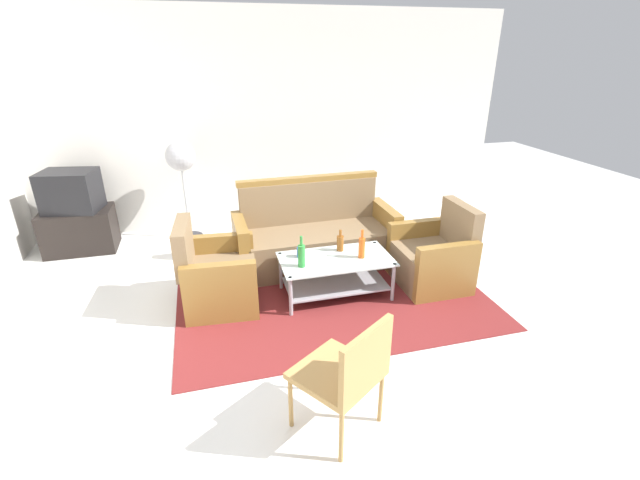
# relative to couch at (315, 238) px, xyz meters

# --- Properties ---
(ground_plane) EXTENTS (14.00, 14.00, 0.00)m
(ground_plane) POSITION_rel_couch_xyz_m (-0.12, -1.45, -0.32)
(ground_plane) COLOR white
(wall_back) EXTENTS (6.52, 0.12, 2.80)m
(wall_back) POSITION_rel_couch_xyz_m (-0.12, 1.61, 1.08)
(wall_back) COLOR silver
(wall_back) RESTS_ON ground
(rug) EXTENTS (3.03, 2.20, 0.01)m
(rug) POSITION_rel_couch_xyz_m (-0.02, -0.70, -0.31)
(rug) COLOR maroon
(rug) RESTS_ON ground
(couch) EXTENTS (1.81, 0.77, 0.96)m
(couch) POSITION_rel_couch_xyz_m (0.00, 0.00, 0.00)
(couch) COLOR #7F6647
(couch) RESTS_ON rug
(armchair_left) EXTENTS (0.75, 0.81, 0.85)m
(armchair_left) POSITION_rel_couch_xyz_m (-1.13, -0.61, -0.03)
(armchair_left) COLOR #7F6647
(armchair_left) RESTS_ON rug
(armchair_right) EXTENTS (0.70, 0.76, 0.85)m
(armchair_right) POSITION_rel_couch_xyz_m (1.08, -0.78, -0.03)
(armchair_right) COLOR #7F6647
(armchair_right) RESTS_ON rug
(coffee_table) EXTENTS (1.10, 0.60, 0.40)m
(coffee_table) POSITION_rel_couch_xyz_m (0.02, -0.75, -0.04)
(coffee_table) COLOR silver
(coffee_table) RESTS_ON rug
(bottle_brown) EXTENTS (0.07, 0.07, 0.22)m
(bottle_brown) POSITION_rel_couch_xyz_m (0.12, -0.58, 0.18)
(bottle_brown) COLOR brown
(bottle_brown) RESTS_ON coffee_table
(bottle_orange) EXTENTS (0.06, 0.06, 0.30)m
(bottle_orange) POSITION_rel_couch_xyz_m (0.27, -0.79, 0.21)
(bottle_orange) COLOR #D85919
(bottle_orange) RESTS_ON coffee_table
(bottle_green) EXTENTS (0.07, 0.07, 0.31)m
(bottle_green) POSITION_rel_couch_xyz_m (-0.34, -0.83, 0.21)
(bottle_green) COLOR #2D8C38
(bottle_green) RESTS_ON coffee_table
(cup) EXTENTS (0.08, 0.08, 0.10)m
(cup) POSITION_rel_couch_xyz_m (-0.30, -0.62, 0.14)
(cup) COLOR #2659A5
(cup) RESTS_ON coffee_table
(tv_stand) EXTENTS (0.80, 0.50, 0.52)m
(tv_stand) POSITION_rel_couch_xyz_m (-2.69, 1.10, -0.06)
(tv_stand) COLOR black
(tv_stand) RESTS_ON ground
(television) EXTENTS (0.67, 0.54, 0.48)m
(television) POSITION_rel_couch_xyz_m (-2.69, 1.10, 0.44)
(television) COLOR black
(television) RESTS_ON tv_stand
(pedestal_fan) EXTENTS (0.36, 0.36, 1.27)m
(pedestal_fan) POSITION_rel_couch_xyz_m (-1.41, 1.15, 0.70)
(pedestal_fan) COLOR #2D2D33
(pedestal_fan) RESTS_ON ground
(wicker_chair) EXTENTS (0.67, 0.67, 0.84)m
(wicker_chair) POSITION_rel_couch_xyz_m (-0.41, -2.43, 0.18)
(wicker_chair) COLOR #AD844C
(wicker_chair) RESTS_ON ground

